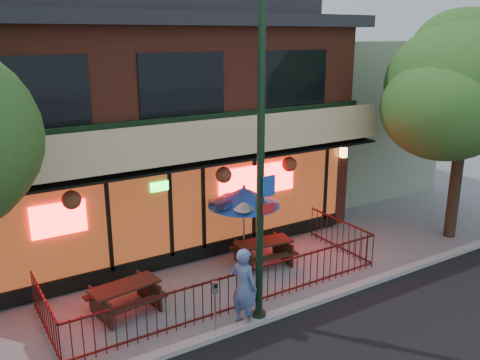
% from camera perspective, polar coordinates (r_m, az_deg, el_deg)
% --- Properties ---
extents(ground, '(80.00, 80.00, 0.00)m').
position_cam_1_polar(ground, '(12.23, 1.03, -14.63)').
color(ground, gray).
rests_on(ground, ground).
extents(curb, '(80.00, 0.25, 0.12)m').
position_cam_1_polar(curb, '(11.84, 2.40, -15.41)').
color(curb, '#999993').
rests_on(curb, ground).
extents(restaurant_building, '(12.96, 9.49, 8.05)m').
position_cam_1_polar(restaurant_building, '(17.05, -12.20, 8.58)').
color(restaurant_building, brown).
rests_on(restaurant_building, ground).
extents(neighbor_building, '(6.00, 7.00, 6.00)m').
position_cam_1_polar(neighbor_building, '(22.37, 9.74, 7.50)').
color(neighbor_building, gray).
rests_on(neighbor_building, ground).
extents(patio_fence, '(8.44, 2.62, 1.00)m').
position_cam_1_polar(patio_fence, '(12.29, -0.25, -11.08)').
color(patio_fence, '#43100E').
rests_on(patio_fence, ground).
extents(street_light, '(0.43, 0.32, 7.00)m').
position_cam_1_polar(street_light, '(10.64, 2.31, -0.83)').
color(street_light, black).
rests_on(street_light, ground).
extents(street_tree_right, '(4.80, 4.80, 7.02)m').
position_cam_1_polar(street_tree_right, '(16.74, 24.07, 10.31)').
color(street_tree_right, '#34261A').
rests_on(street_tree_right, ground).
extents(picnic_table_left, '(1.74, 1.42, 0.68)m').
position_cam_1_polar(picnic_table_left, '(12.34, -12.78, -12.38)').
color(picnic_table_left, '#361C13').
rests_on(picnic_table_left, ground).
extents(picnic_table_right, '(1.74, 1.42, 0.68)m').
position_cam_1_polar(picnic_table_right, '(14.37, 2.66, -7.73)').
color(picnic_table_right, '#311C11').
rests_on(picnic_table_right, ground).
extents(patio_umbrella, '(2.00, 2.00, 2.28)m').
position_cam_1_polar(patio_umbrella, '(13.96, 0.44, -1.86)').
color(patio_umbrella, gray).
rests_on(patio_umbrella, ground).
extents(pedestrian, '(0.64, 0.77, 1.83)m').
position_cam_1_polar(pedestrian, '(11.35, 0.45, -11.93)').
color(pedestrian, '#4D669B').
rests_on(pedestrian, ground).
extents(parking_meter_near, '(0.14, 0.12, 1.27)m').
position_cam_1_polar(parking_meter_near, '(11.00, -2.83, -13.26)').
color(parking_meter_near, '#92949A').
rests_on(parking_meter_near, ground).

